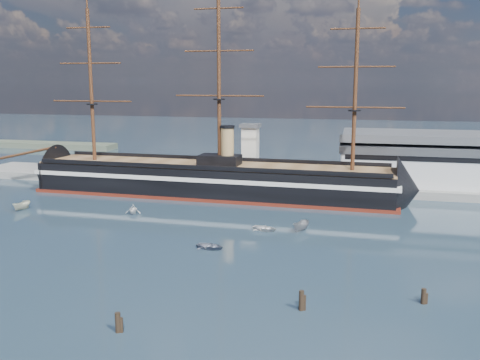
# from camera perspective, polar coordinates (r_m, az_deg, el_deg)

# --- Properties ---
(ground) EXTENTS (600.00, 600.00, 0.00)m
(ground) POSITION_cam_1_polar(r_m,az_deg,el_deg) (113.75, -4.18, -3.80)
(ground) COLOR #213543
(ground) RESTS_ON ground
(quay) EXTENTS (180.00, 18.00, 2.00)m
(quay) POSITION_cam_1_polar(r_m,az_deg,el_deg) (145.47, 4.05, -0.64)
(quay) COLOR slate
(quay) RESTS_ON ground
(warehouse) EXTENTS (63.00, 21.00, 11.60)m
(warehouse) POSITION_cam_1_polar(r_m,az_deg,el_deg) (147.72, 23.04, 1.86)
(warehouse) COLOR #B7BABC
(warehouse) RESTS_ON ground
(quay_tower) EXTENTS (5.00, 5.00, 15.00)m
(quay_tower) POSITION_cam_1_polar(r_m,az_deg,el_deg) (142.39, 1.11, 3.12)
(quay_tower) COLOR silver
(quay_tower) RESTS_ON ground
(warship) EXTENTS (113.04, 18.07, 53.94)m
(warship) POSITION_cam_1_polar(r_m,az_deg,el_deg) (133.13, -3.72, 0.09)
(warship) COLOR black
(warship) RESTS_ON ground
(motorboat_a) EXTENTS (5.94, 2.66, 2.31)m
(motorboat_a) POSITION_cam_1_polar(r_m,az_deg,el_deg) (127.64, -22.23, -2.98)
(motorboat_a) COLOR beige
(motorboat_a) RESTS_ON ground
(motorboat_b) EXTENTS (1.68, 3.18, 1.41)m
(motorboat_b) POSITION_cam_1_polar(r_m,az_deg,el_deg) (91.50, -3.20, -7.35)
(motorboat_b) COLOR slate
(motorboat_b) RESTS_ON ground
(motorboat_c) EXTENTS (6.24, 4.00, 2.34)m
(motorboat_c) POSITION_cam_1_polar(r_m,az_deg,el_deg) (102.49, 6.52, -5.44)
(motorboat_c) COLOR gray
(motorboat_c) RESTS_ON ground
(motorboat_d) EXTENTS (6.55, 4.19, 2.22)m
(motorboat_d) POSITION_cam_1_polar(r_m,az_deg,el_deg) (117.29, -11.32, -3.54)
(motorboat_d) COLOR white
(motorboat_d) RESTS_ON ground
(motorboat_e) EXTENTS (1.88, 3.16, 1.38)m
(motorboat_e) POSITION_cam_1_polar(r_m,az_deg,el_deg) (102.31, 2.65, -5.41)
(motorboat_e) COLOR silver
(motorboat_e) RESTS_ON ground
(piling_near_mid) EXTENTS (0.64, 0.64, 3.06)m
(piling_near_mid) POSITION_cam_1_polar(r_m,az_deg,el_deg) (64.45, -12.85, -15.55)
(piling_near_mid) COLOR black
(piling_near_mid) RESTS_ON ground
(piling_near_right) EXTENTS (0.64, 0.64, 3.26)m
(piling_near_right) POSITION_cam_1_polar(r_m,az_deg,el_deg) (68.74, 6.54, -13.63)
(piling_near_right) COLOR black
(piling_near_right) RESTS_ON ground
(piling_far_right) EXTENTS (0.64, 0.64, 2.72)m
(piling_far_right) POSITION_cam_1_polar(r_m,az_deg,el_deg) (73.94, 18.94, -12.37)
(piling_far_right) COLOR black
(piling_far_right) RESTS_ON ground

